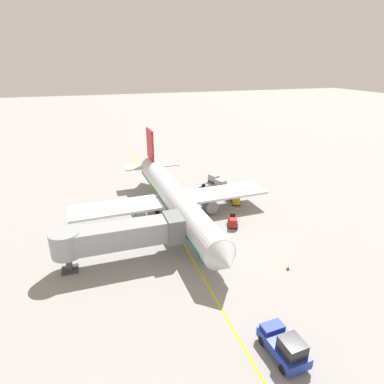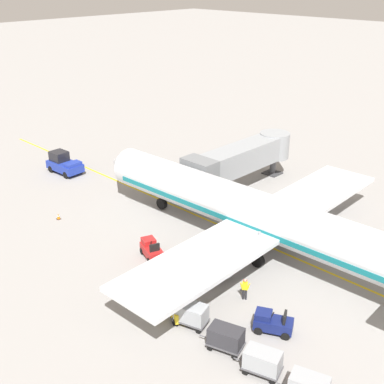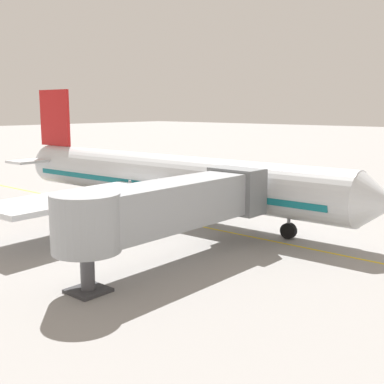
{
  "view_description": "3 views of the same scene",
  "coord_description": "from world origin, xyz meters",
  "px_view_note": "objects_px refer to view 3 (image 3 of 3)",
  "views": [
    {
      "loc": [
        10.25,
        40.17,
        22.08
      ],
      "look_at": [
        -3.88,
        -2.7,
        3.54
      ],
      "focal_mm": 30.02,
      "sensor_mm": 36.0,
      "label": 1
    },
    {
      "loc": [
        -31.39,
        -24.14,
        21.68
      ],
      "look_at": [
        -3.11,
        3.41,
        4.19
      ],
      "focal_mm": 47.16,
      "sensor_mm": 36.0,
      "label": 2
    },
    {
      "loc": [
        27.88,
        25.84,
        8.94
      ],
      "look_at": [
        1.35,
        2.83,
        2.86
      ],
      "focal_mm": 46.01,
      "sensor_mm": 36.0,
      "label": 3
    }
  ],
  "objects_px": {
    "parked_airliner": "(165,178)",
    "baggage_tug_spare": "(266,203)",
    "baggage_tug_lead": "(167,187)",
    "baggage_cart_third_in_train": "(177,179)",
    "baggage_cart_tail_end": "(157,177)",
    "ground_crew_loader": "(193,199)",
    "jet_bridge": "(170,205)",
    "baggage_cart_front": "(218,185)",
    "baggage_cart_second_in_train": "(196,182)",
    "ground_crew_wing_walker": "(182,190)",
    "baggage_tug_trailing": "(229,189)"
  },
  "relations": [
    {
      "from": "parked_airliner",
      "to": "baggage_tug_spare",
      "type": "xyz_separation_m",
      "value": [
        -7.19,
        5.3,
        -2.47
      ]
    },
    {
      "from": "parked_airliner",
      "to": "baggage_tug_lead",
      "type": "xyz_separation_m",
      "value": [
        -7.91,
        -7.3,
        -2.47
      ]
    },
    {
      "from": "baggage_cart_third_in_train",
      "to": "baggage_cart_tail_end",
      "type": "distance_m",
      "value": 3.02
    },
    {
      "from": "baggage_cart_tail_end",
      "to": "ground_crew_loader",
      "type": "distance_m",
      "value": 14.42
    },
    {
      "from": "jet_bridge",
      "to": "baggage_tug_spare",
      "type": "distance_m",
      "value": 16.85
    },
    {
      "from": "baggage_cart_front",
      "to": "baggage_tug_lead",
      "type": "bearing_deg",
      "value": -52.86
    },
    {
      "from": "parked_airliner",
      "to": "baggage_cart_second_in_train",
      "type": "xyz_separation_m",
      "value": [
        -11.29,
        -6.25,
        -2.24
      ]
    },
    {
      "from": "jet_bridge",
      "to": "ground_crew_wing_walker",
      "type": "height_order",
      "value": "jet_bridge"
    },
    {
      "from": "baggage_tug_lead",
      "to": "baggage_tug_trailing",
      "type": "xyz_separation_m",
      "value": [
        -3.11,
        5.7,
        0.0
      ]
    },
    {
      "from": "baggage_cart_third_in_train",
      "to": "ground_crew_wing_walker",
      "type": "xyz_separation_m",
      "value": [
        4.96,
        5.3,
        0.0
      ]
    },
    {
      "from": "baggage_cart_third_in_train",
      "to": "ground_crew_loader",
      "type": "height_order",
      "value": "ground_crew_loader"
    },
    {
      "from": "baggage_tug_spare",
      "to": "baggage_cart_third_in_train",
      "type": "bearing_deg",
      "value": -106.11
    },
    {
      "from": "ground_crew_wing_walker",
      "to": "ground_crew_loader",
      "type": "distance_m",
      "value": 4.84
    },
    {
      "from": "ground_crew_loader",
      "to": "parked_airliner",
      "type": "bearing_deg",
      "value": -1.37
    },
    {
      "from": "baggage_cart_second_in_train",
      "to": "ground_crew_wing_walker",
      "type": "bearing_deg",
      "value": 26.43
    },
    {
      "from": "baggage_tug_spare",
      "to": "baggage_cart_second_in_train",
      "type": "distance_m",
      "value": 12.25
    },
    {
      "from": "jet_bridge",
      "to": "baggage_cart_third_in_train",
      "type": "relative_size",
      "value": 5.03
    },
    {
      "from": "jet_bridge",
      "to": "ground_crew_loader",
      "type": "bearing_deg",
      "value": -144.15
    },
    {
      "from": "baggage_tug_lead",
      "to": "baggage_cart_front",
      "type": "height_order",
      "value": "baggage_tug_lead"
    },
    {
      "from": "baggage_tug_lead",
      "to": "baggage_cart_front",
      "type": "xyz_separation_m",
      "value": [
        -3.2,
        4.23,
        0.24
      ]
    },
    {
      "from": "baggage_cart_tail_end",
      "to": "ground_crew_wing_walker",
      "type": "bearing_deg",
      "value": 59.95
    },
    {
      "from": "jet_bridge",
      "to": "ground_crew_loader",
      "type": "height_order",
      "value": "jet_bridge"
    },
    {
      "from": "baggage_cart_second_in_train",
      "to": "ground_crew_wing_walker",
      "type": "relative_size",
      "value": 1.76
    },
    {
      "from": "baggage_tug_lead",
      "to": "baggage_cart_tail_end",
      "type": "relative_size",
      "value": 0.93
    },
    {
      "from": "baggage_cart_front",
      "to": "baggage_cart_second_in_train",
      "type": "bearing_deg",
      "value": -93.18
    },
    {
      "from": "baggage_cart_front",
      "to": "ground_crew_wing_walker",
      "type": "xyz_separation_m",
      "value": [
        4.71,
        -0.75,
        0.0
      ]
    },
    {
      "from": "baggage_tug_lead",
      "to": "baggage_cart_third_in_train",
      "type": "relative_size",
      "value": 0.93
    },
    {
      "from": "ground_crew_loader",
      "to": "baggage_cart_third_in_train",
      "type": "bearing_deg",
      "value": -130.35
    },
    {
      "from": "parked_airliner",
      "to": "ground_crew_loader",
      "type": "distance_m",
      "value": 4.19
    },
    {
      "from": "baggage_tug_spare",
      "to": "baggage_tug_trailing",
      "type": "bearing_deg",
      "value": -118.95
    },
    {
      "from": "parked_airliner",
      "to": "baggage_tug_lead",
      "type": "bearing_deg",
      "value": -137.27
    },
    {
      "from": "baggage_cart_third_in_train",
      "to": "ground_crew_wing_walker",
      "type": "distance_m",
      "value": 7.25
    },
    {
      "from": "jet_bridge",
      "to": "parked_airliner",
      "type": "bearing_deg",
      "value": -134.53
    },
    {
      "from": "baggage_tug_spare",
      "to": "baggage_cart_front",
      "type": "bearing_deg",
      "value": -115.08
    },
    {
      "from": "baggage_cart_tail_end",
      "to": "baggage_cart_third_in_train",
      "type": "bearing_deg",
      "value": 92.85
    },
    {
      "from": "baggage_tug_spare",
      "to": "baggage_cart_second_in_train",
      "type": "relative_size",
      "value": 0.93
    },
    {
      "from": "baggage_tug_lead",
      "to": "baggage_cart_second_in_train",
      "type": "height_order",
      "value": "baggage_tug_lead"
    },
    {
      "from": "baggage_cart_tail_end",
      "to": "ground_crew_loader",
      "type": "height_order",
      "value": "ground_crew_loader"
    },
    {
      "from": "jet_bridge",
      "to": "baggage_tug_lead",
      "type": "bearing_deg",
      "value": -135.78
    },
    {
      "from": "baggage_tug_trailing",
      "to": "baggage_cart_second_in_train",
      "type": "bearing_deg",
      "value": -93.38
    },
    {
      "from": "jet_bridge",
      "to": "baggage_tug_lead",
      "type": "xyz_separation_m",
      "value": [
        -16.89,
        -16.44,
        -2.74
      ]
    },
    {
      "from": "ground_crew_loader",
      "to": "baggage_tug_spare",
      "type": "bearing_deg",
      "value": 125.02
    },
    {
      "from": "jet_bridge",
      "to": "baggage_cart_third_in_train",
      "type": "height_order",
      "value": "jet_bridge"
    },
    {
      "from": "baggage_tug_lead",
      "to": "baggage_cart_second_in_train",
      "type": "distance_m",
      "value": 3.55
    },
    {
      "from": "baggage_tug_trailing",
      "to": "parked_airliner",
      "type": "bearing_deg",
      "value": 8.29
    },
    {
      "from": "ground_crew_wing_walker",
      "to": "baggage_cart_tail_end",
      "type": "bearing_deg",
      "value": -120.05
    },
    {
      "from": "baggage_tug_trailing",
      "to": "ground_crew_wing_walker",
      "type": "distance_m",
      "value": 5.12
    },
    {
      "from": "baggage_tug_spare",
      "to": "baggage_cart_tail_end",
      "type": "relative_size",
      "value": 0.93
    },
    {
      "from": "baggage_cart_tail_end",
      "to": "baggage_tug_spare",
      "type": "bearing_deg",
      "value": 77.04
    },
    {
      "from": "ground_crew_wing_walker",
      "to": "jet_bridge",
      "type": "bearing_deg",
      "value": 40.1
    }
  ]
}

